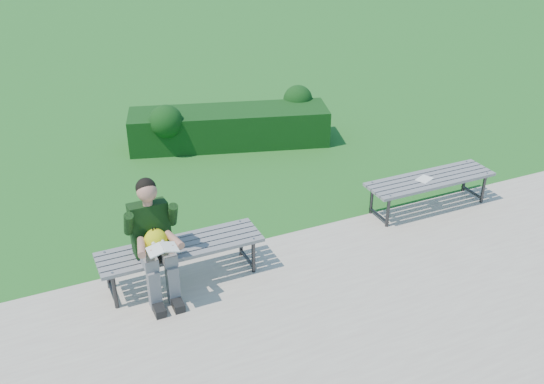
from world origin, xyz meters
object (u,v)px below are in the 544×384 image
hedge (229,125)px  paper_sheet (424,179)px  seated_boy (154,237)px  bench_left (181,250)px  bench_right (430,182)px

hedge → paper_sheet: (1.54, -3.22, 0.13)m
seated_boy → hedge: bearing=58.3°
hedge → seated_boy: size_ratio=2.57×
seated_boy → bench_left: bearing=17.7°
hedge → bench_right: hedge is taller
hedge → bench_right: (1.64, -3.22, 0.07)m
hedge → bench_left: size_ratio=1.87×
hedge → seated_boy: seated_boy is taller
hedge → bench_right: size_ratio=1.87×
bench_left → paper_sheet: bearing=3.6°
bench_left → bench_right: same height
hedge → paper_sheet: 3.57m
bench_right → hedge: bearing=117.0°
hedge → seated_boy: (-2.18, -3.53, 0.37)m
seated_boy → paper_sheet: seated_boy is taller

